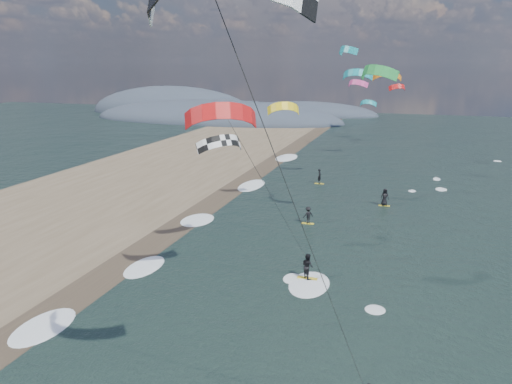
% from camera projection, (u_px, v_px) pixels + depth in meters
% --- Properties ---
extents(wet_sand_strip, '(3.00, 240.00, 0.00)m').
position_uv_depth(wet_sand_strip, '(79.00, 294.00, 31.25)').
color(wet_sand_strip, '#382D23').
rests_on(wet_sand_strip, ground).
extents(coastal_hills, '(80.00, 41.00, 15.00)m').
position_uv_depth(coastal_hills, '(209.00, 116.00, 131.05)').
color(coastal_hills, '#3D4756').
rests_on(coastal_hills, ground).
extents(kitesurfer_near_a, '(7.92, 8.40, 17.13)m').
position_uv_depth(kitesurfer_near_a, '(248.00, 93.00, 12.92)').
color(kitesurfer_near_a, yellow).
rests_on(kitesurfer_near_a, ground).
extents(kitesurfer_near_b, '(7.17, 8.93, 12.76)m').
position_uv_depth(kitesurfer_near_b, '(254.00, 170.00, 28.07)').
color(kitesurfer_near_b, yellow).
rests_on(kitesurfer_near_b, ground).
extents(far_kitesurfers, '(9.08, 16.04, 1.79)m').
position_uv_depth(far_kitesurfers, '(340.00, 198.00, 49.75)').
color(far_kitesurfers, yellow).
rests_on(far_kitesurfers, ground).
extents(bg_kite_field, '(12.63, 75.24, 9.83)m').
position_uv_depth(bg_kite_field, '(357.00, 83.00, 64.59)').
color(bg_kite_field, '#D83F8C').
rests_on(bg_kite_field, ground).
extents(shoreline_surf, '(2.40, 79.40, 0.11)m').
position_uv_depth(shoreline_surf, '(136.00, 267.00, 35.27)').
color(shoreline_surf, white).
rests_on(shoreline_surf, ground).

